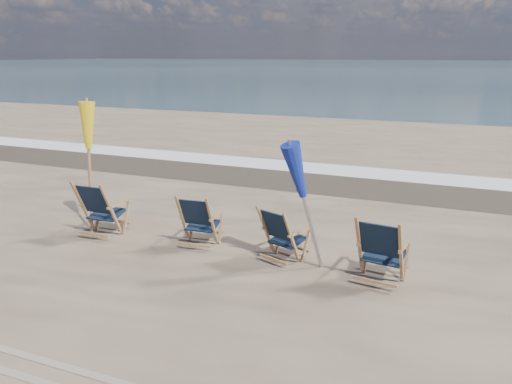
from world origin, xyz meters
TOP-DOWN VIEW (x-y plane):
  - ocean at (0.00, 128.00)m, footprint 400.00×400.00m
  - surf_foam at (0.00, 8.30)m, footprint 200.00×1.40m
  - wet_sand_strip at (0.00, 6.80)m, footprint 200.00×2.60m
  - beach_chair_0 at (-2.42, 1.17)m, footprint 0.73×0.82m
  - beach_chair_1 at (-0.51, 1.43)m, footprint 0.69×0.77m
  - beach_chair_2 at (0.99, 1.24)m, footprint 0.83×0.87m
  - beach_chair_3 at (2.68, 1.08)m, footprint 0.78×0.86m
  - umbrella_yellow at (-3.04, 1.42)m, footprint 0.30×0.30m
  - umbrella_blue at (1.26, 1.21)m, footprint 0.30×0.30m

SIDE VIEW (x-z plane):
  - ocean at x=0.00m, z-range 0.00..0.00m
  - wet_sand_strip at x=0.00m, z-range 0.00..0.00m
  - surf_foam at x=0.00m, z-range 0.00..0.01m
  - beach_chair_2 at x=0.99m, z-range 0.00..0.97m
  - beach_chair_1 at x=-0.51m, z-range 0.00..1.00m
  - beach_chair_3 at x=2.68m, z-range 0.00..1.09m
  - beach_chair_0 at x=-2.42m, z-range 0.00..1.11m
  - umbrella_blue at x=1.26m, z-range 0.54..2.67m
  - umbrella_yellow at x=-3.04m, z-range 0.68..3.12m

